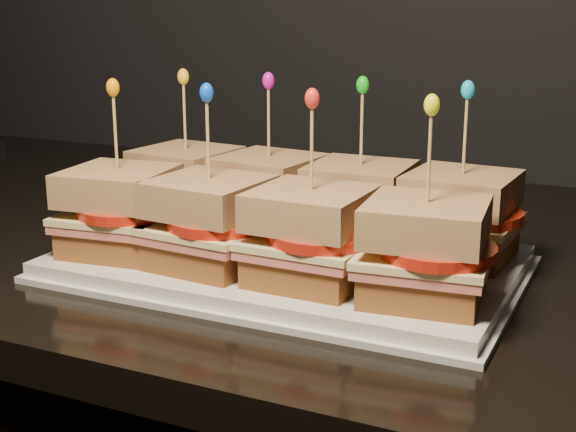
% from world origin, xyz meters
% --- Properties ---
extents(granite_slab, '(2.64, 0.73, 0.03)m').
position_xyz_m(granite_slab, '(0.27, 1.64, 0.92)').
color(granite_slab, black).
rests_on(granite_slab, cabinet).
extents(platter, '(0.41, 0.25, 0.02)m').
position_xyz_m(platter, '(0.61, 1.51, 0.94)').
color(platter, white).
rests_on(platter, granite_slab).
extents(platter_rim, '(0.42, 0.27, 0.01)m').
position_xyz_m(platter_rim, '(0.61, 1.51, 0.94)').
color(platter_rim, white).
rests_on(platter_rim, granite_slab).
extents(sandwich_0_bread_bot, '(0.10, 0.10, 0.02)m').
position_xyz_m(sandwich_0_bread_bot, '(0.46, 1.57, 0.96)').
color(sandwich_0_bread_bot, brown).
rests_on(sandwich_0_bread_bot, platter).
extents(sandwich_0_ham, '(0.11, 0.11, 0.01)m').
position_xyz_m(sandwich_0_ham, '(0.46, 1.57, 0.98)').
color(sandwich_0_ham, '#C96259').
rests_on(sandwich_0_ham, sandwich_0_bread_bot).
extents(sandwich_0_cheese, '(0.11, 0.11, 0.01)m').
position_xyz_m(sandwich_0_cheese, '(0.46, 1.57, 0.99)').
color(sandwich_0_cheese, '#F4E69D').
rests_on(sandwich_0_cheese, sandwich_0_ham).
extents(sandwich_0_tomato, '(0.09, 0.09, 0.01)m').
position_xyz_m(sandwich_0_tomato, '(0.47, 1.56, 0.99)').
color(sandwich_0_tomato, red).
rests_on(sandwich_0_tomato, sandwich_0_cheese).
extents(sandwich_0_bread_top, '(0.10, 0.10, 0.03)m').
position_xyz_m(sandwich_0_bread_top, '(0.46, 1.57, 1.01)').
color(sandwich_0_bread_top, '#5D290E').
rests_on(sandwich_0_bread_top, sandwich_0_tomato).
extents(sandwich_0_pick, '(0.00, 0.00, 0.09)m').
position_xyz_m(sandwich_0_pick, '(0.46, 1.57, 1.06)').
color(sandwich_0_pick, tan).
rests_on(sandwich_0_pick, sandwich_0_bread_top).
extents(sandwich_0_frill, '(0.01, 0.01, 0.02)m').
position_xyz_m(sandwich_0_frill, '(0.46, 1.57, 1.10)').
color(sandwich_0_frill, yellow).
rests_on(sandwich_0_frill, sandwich_0_pick).
extents(sandwich_1_bread_bot, '(0.10, 0.10, 0.02)m').
position_xyz_m(sandwich_1_bread_bot, '(0.56, 1.57, 0.96)').
color(sandwich_1_bread_bot, brown).
rests_on(sandwich_1_bread_bot, platter).
extents(sandwich_1_ham, '(0.11, 0.11, 0.01)m').
position_xyz_m(sandwich_1_ham, '(0.56, 1.57, 0.98)').
color(sandwich_1_ham, '#C96259').
rests_on(sandwich_1_ham, sandwich_1_bread_bot).
extents(sandwich_1_cheese, '(0.11, 0.11, 0.01)m').
position_xyz_m(sandwich_1_cheese, '(0.56, 1.57, 0.99)').
color(sandwich_1_cheese, '#F4E69D').
rests_on(sandwich_1_cheese, sandwich_1_ham).
extents(sandwich_1_tomato, '(0.09, 0.09, 0.01)m').
position_xyz_m(sandwich_1_tomato, '(0.57, 1.56, 0.99)').
color(sandwich_1_tomato, red).
rests_on(sandwich_1_tomato, sandwich_1_cheese).
extents(sandwich_1_bread_top, '(0.10, 0.10, 0.03)m').
position_xyz_m(sandwich_1_bread_top, '(0.56, 1.57, 1.01)').
color(sandwich_1_bread_top, '#5D290E').
rests_on(sandwich_1_bread_top, sandwich_1_tomato).
extents(sandwich_1_pick, '(0.00, 0.00, 0.09)m').
position_xyz_m(sandwich_1_pick, '(0.56, 1.57, 1.06)').
color(sandwich_1_pick, tan).
rests_on(sandwich_1_pick, sandwich_1_bread_top).
extents(sandwich_1_frill, '(0.01, 0.01, 0.02)m').
position_xyz_m(sandwich_1_frill, '(0.56, 1.57, 1.10)').
color(sandwich_1_frill, '#C4109E').
rests_on(sandwich_1_frill, sandwich_1_pick).
extents(sandwich_2_bread_bot, '(0.09, 0.09, 0.02)m').
position_xyz_m(sandwich_2_bread_bot, '(0.66, 1.57, 0.96)').
color(sandwich_2_bread_bot, brown).
rests_on(sandwich_2_bread_bot, platter).
extents(sandwich_2_ham, '(0.10, 0.10, 0.01)m').
position_xyz_m(sandwich_2_ham, '(0.66, 1.57, 0.98)').
color(sandwich_2_ham, '#C96259').
rests_on(sandwich_2_ham, sandwich_2_bread_bot).
extents(sandwich_2_cheese, '(0.10, 0.10, 0.01)m').
position_xyz_m(sandwich_2_cheese, '(0.66, 1.57, 0.99)').
color(sandwich_2_cheese, '#F4E69D').
rests_on(sandwich_2_cheese, sandwich_2_ham).
extents(sandwich_2_tomato, '(0.09, 0.09, 0.01)m').
position_xyz_m(sandwich_2_tomato, '(0.67, 1.56, 0.99)').
color(sandwich_2_tomato, red).
rests_on(sandwich_2_tomato, sandwich_2_cheese).
extents(sandwich_2_bread_top, '(0.09, 0.09, 0.03)m').
position_xyz_m(sandwich_2_bread_top, '(0.66, 1.57, 1.01)').
color(sandwich_2_bread_top, '#5D290E').
rests_on(sandwich_2_bread_top, sandwich_2_tomato).
extents(sandwich_2_pick, '(0.00, 0.00, 0.09)m').
position_xyz_m(sandwich_2_pick, '(0.66, 1.57, 1.06)').
color(sandwich_2_pick, tan).
rests_on(sandwich_2_pick, sandwich_2_bread_top).
extents(sandwich_2_frill, '(0.01, 0.01, 0.02)m').
position_xyz_m(sandwich_2_frill, '(0.66, 1.57, 1.10)').
color(sandwich_2_frill, '#12BE18').
rests_on(sandwich_2_frill, sandwich_2_pick).
extents(sandwich_3_bread_bot, '(0.10, 0.10, 0.02)m').
position_xyz_m(sandwich_3_bread_bot, '(0.75, 1.57, 0.96)').
color(sandwich_3_bread_bot, brown).
rests_on(sandwich_3_bread_bot, platter).
extents(sandwich_3_ham, '(0.10, 0.10, 0.01)m').
position_xyz_m(sandwich_3_ham, '(0.75, 1.57, 0.98)').
color(sandwich_3_ham, '#C96259').
rests_on(sandwich_3_ham, sandwich_3_bread_bot).
extents(sandwich_3_cheese, '(0.11, 0.10, 0.01)m').
position_xyz_m(sandwich_3_cheese, '(0.75, 1.57, 0.99)').
color(sandwich_3_cheese, '#F4E69D').
rests_on(sandwich_3_cheese, sandwich_3_ham).
extents(sandwich_3_tomato, '(0.09, 0.09, 0.01)m').
position_xyz_m(sandwich_3_tomato, '(0.77, 1.56, 0.99)').
color(sandwich_3_tomato, red).
rests_on(sandwich_3_tomato, sandwich_3_cheese).
extents(sandwich_3_bread_top, '(0.10, 0.10, 0.03)m').
position_xyz_m(sandwich_3_bread_top, '(0.75, 1.57, 1.01)').
color(sandwich_3_bread_top, '#5D290E').
rests_on(sandwich_3_bread_top, sandwich_3_tomato).
extents(sandwich_3_pick, '(0.00, 0.00, 0.09)m').
position_xyz_m(sandwich_3_pick, '(0.75, 1.57, 1.06)').
color(sandwich_3_pick, tan).
rests_on(sandwich_3_pick, sandwich_3_bread_top).
extents(sandwich_3_frill, '(0.01, 0.01, 0.02)m').
position_xyz_m(sandwich_3_frill, '(0.75, 1.57, 1.10)').
color(sandwich_3_frill, '#14A3C7').
rests_on(sandwich_3_frill, sandwich_3_pick).
extents(sandwich_4_bread_bot, '(0.10, 0.10, 0.02)m').
position_xyz_m(sandwich_4_bread_bot, '(0.46, 1.45, 0.96)').
color(sandwich_4_bread_bot, brown).
rests_on(sandwich_4_bread_bot, platter).
extents(sandwich_4_ham, '(0.11, 0.11, 0.01)m').
position_xyz_m(sandwich_4_ham, '(0.46, 1.45, 0.98)').
color(sandwich_4_ham, '#C96259').
rests_on(sandwich_4_ham, sandwich_4_bread_bot).
extents(sandwich_4_cheese, '(0.11, 0.11, 0.01)m').
position_xyz_m(sandwich_4_cheese, '(0.46, 1.45, 0.99)').
color(sandwich_4_cheese, '#F4E69D').
rests_on(sandwich_4_cheese, sandwich_4_ham).
extents(sandwich_4_tomato, '(0.09, 0.09, 0.01)m').
position_xyz_m(sandwich_4_tomato, '(0.47, 1.45, 0.99)').
color(sandwich_4_tomato, red).
rests_on(sandwich_4_tomato, sandwich_4_cheese).
extents(sandwich_4_bread_top, '(0.10, 0.10, 0.03)m').
position_xyz_m(sandwich_4_bread_top, '(0.46, 1.45, 1.01)').
color(sandwich_4_bread_top, '#5D290E').
rests_on(sandwich_4_bread_top, sandwich_4_tomato).
extents(sandwich_4_pick, '(0.00, 0.00, 0.09)m').
position_xyz_m(sandwich_4_pick, '(0.46, 1.45, 1.06)').
color(sandwich_4_pick, tan).
rests_on(sandwich_4_pick, sandwich_4_bread_top).
extents(sandwich_4_frill, '(0.01, 0.01, 0.02)m').
position_xyz_m(sandwich_4_frill, '(0.46, 1.45, 1.10)').
color(sandwich_4_frill, orange).
rests_on(sandwich_4_frill, sandwich_4_pick).
extents(sandwich_5_bread_bot, '(0.10, 0.10, 0.02)m').
position_xyz_m(sandwich_5_bread_bot, '(0.56, 1.45, 0.96)').
color(sandwich_5_bread_bot, brown).
rests_on(sandwich_5_bread_bot, platter).
extents(sandwich_5_ham, '(0.11, 0.10, 0.01)m').
position_xyz_m(sandwich_5_ham, '(0.56, 1.45, 0.98)').
color(sandwich_5_ham, '#C96259').
rests_on(sandwich_5_ham, sandwich_5_bread_bot).
extents(sandwich_5_cheese, '(0.11, 0.11, 0.01)m').
position_xyz_m(sandwich_5_cheese, '(0.56, 1.45, 0.99)').
color(sandwich_5_cheese, '#F4E69D').
rests_on(sandwich_5_cheese, sandwich_5_ham).
extents(sandwich_5_tomato, '(0.09, 0.09, 0.01)m').
position_xyz_m(sandwich_5_tomato, '(0.57, 1.45, 0.99)').
color(sandwich_5_tomato, red).
rests_on(sandwich_5_tomato, sandwich_5_cheese).
extents(sandwich_5_bread_top, '(0.10, 0.10, 0.03)m').
position_xyz_m(sandwich_5_bread_top, '(0.56, 1.45, 1.01)').
color(sandwich_5_bread_top, '#5D290E').
rests_on(sandwich_5_bread_top, sandwich_5_tomato).
extents(sandwich_5_pick, '(0.00, 0.00, 0.09)m').
position_xyz_m(sandwich_5_pick, '(0.56, 1.45, 1.06)').
color(sandwich_5_pick, tan).
rests_on(sandwich_5_pick, sandwich_5_bread_top).
extents(sandwich_5_frill, '(0.01, 0.01, 0.02)m').
position_xyz_m(sandwich_5_frill, '(0.56, 1.45, 1.10)').
color(sandwich_5_frill, blue).
rests_on(sandwich_5_frill, sandwich_5_pick).
extents(sandwich_6_bread_bot, '(0.09, 0.09, 0.02)m').
position_xyz_m(sandwich_6_bread_bot, '(0.66, 1.45, 0.96)').
color(sandwich_6_bread_bot, brown).
rests_on(sandwich_6_bread_bot, platter).
extents(sandwich_6_ham, '(0.10, 0.10, 0.01)m').
position_xyz_m(sandwich_6_ham, '(0.66, 1.45, 0.98)').
color(sandwich_6_ham, '#C96259').
rests_on(sandwich_6_ham, sandwich_6_bread_bot).
extents(sandwich_6_cheese, '(0.10, 0.10, 0.01)m').
position_xyz_m(sandwich_6_cheese, '(0.66, 1.45, 0.99)').
color(sandwich_6_cheese, '#F4E69D').
rests_on(sandwich_6_cheese, sandwich_6_ham).
extents(sandwich_6_tomato, '(0.09, 0.09, 0.01)m').
position_xyz_m(sandwich_6_tomato, '(0.67, 1.45, 0.99)').
color(sandwich_6_tomato, red).
rests_on(sandwich_6_tomato, sandwich_6_cheese).
extents(sandwich_6_bread_top, '(0.09, 0.09, 0.03)m').
position_xyz_m(sandwich_6_bread_top, '(0.66, 1.45, 1.01)').
color(sandwich_6_bread_top, '#5D290E').
rests_on(sandwich_6_bread_top, sandwich_6_tomato).
extents(sandwich_6_pick, '(0.00, 0.00, 0.09)m').
position_xyz_m(sandwich_6_pick, '(0.66, 1.45, 1.06)').
color(sandwich_6_pick, tan).
rests_on(sandwich_6_pick, sandwich_6_bread_top).
extents(sandwich_6_frill, '(0.01, 0.01, 0.02)m').
position_xyz_m(sandwich_6_frill, '(0.66, 1.45, 1.10)').
color(sandwich_6_frill, red).
rests_on(sandwich_6_frill, sandwich_6_pick).
extents(sandwich_7_bread_bot, '(0.10, 0.10, 0.02)m').
position_xyz_m(sandwich_7_bread_bot, '(0.75, 1.45, 0.96)').
color(sandwich_7_bread_bot, brown).
rests_on(sandwich_7_bread_bot, platter).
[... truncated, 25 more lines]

